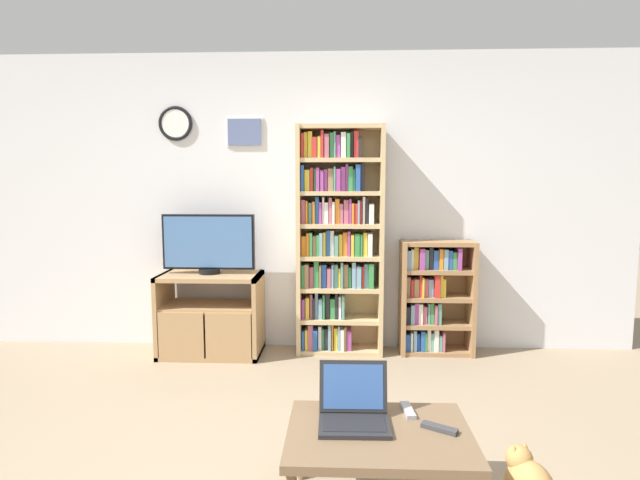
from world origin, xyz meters
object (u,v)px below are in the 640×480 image
object	(u,v)px
television	(209,244)
laptop	(354,408)
remote_near_laptop	(439,428)
bookshelf_short	(432,296)
remote_far_from_laptop	(408,410)
coffee_table	(379,440)
tv_stand	(211,314)
bookshelf_tall	(337,240)

from	to	relation	value
television	laptop	size ratio (longest dim) A/B	2.44
laptop	remote_near_laptop	xyz separation A→B (m)	(0.38, -0.07, -0.05)
laptop	remote_near_laptop	distance (m)	0.39
laptop	bookshelf_short	bearing A→B (deg)	69.82
television	bookshelf_short	size ratio (longest dim) A/B	0.80
remote_far_from_laptop	coffee_table	bearing A→B (deg)	45.39
remote_near_laptop	laptop	bearing A→B (deg)	110.39
tv_stand	television	xyz separation A→B (m)	(-0.01, 0.04, 0.61)
television	tv_stand	bearing A→B (deg)	-71.38
remote_near_laptop	remote_far_from_laptop	bearing A→B (deg)	64.46
tv_stand	remote_far_from_laptop	world-z (taller)	tv_stand
coffee_table	remote_far_from_laptop	size ratio (longest dim) A/B	4.97
tv_stand	laptop	distance (m)	2.29
bookshelf_short	laptop	bearing A→B (deg)	-109.17
coffee_table	laptop	bearing A→B (deg)	143.18
bookshelf_short	remote_far_from_laptop	bearing A→B (deg)	-103.21
television	bookshelf_short	world-z (taller)	television
bookshelf_tall	bookshelf_short	size ratio (longest dim) A/B	1.99
television	remote_far_from_laptop	distance (m)	2.45
tv_stand	remote_far_from_laptop	size ratio (longest dim) A/B	5.25
bookshelf_tall	coffee_table	distance (m)	2.28
coffee_table	laptop	world-z (taller)	laptop
tv_stand	remote_near_laptop	bearing A→B (deg)	-52.51
remote_far_from_laptop	bookshelf_short	bearing A→B (deg)	-108.84
bookshelf_short	remote_far_from_laptop	world-z (taller)	bookshelf_short
television	laptop	bearing A→B (deg)	-59.20
bookshelf_short	laptop	distance (m)	2.22
laptop	remote_near_laptop	bearing A→B (deg)	-11.04
bookshelf_short	coffee_table	world-z (taller)	bookshelf_short
coffee_table	remote_far_from_laptop	world-z (taller)	remote_far_from_laptop
remote_near_laptop	television	bearing A→B (deg)	67.63
tv_stand	remote_near_laptop	distance (m)	2.55
bookshelf_short	tv_stand	bearing A→B (deg)	-175.88
bookshelf_short	remote_near_laptop	size ratio (longest dim) A/B	6.13
tv_stand	television	distance (m)	0.61
remote_near_laptop	remote_far_from_laptop	size ratio (longest dim) A/B	0.98
coffee_table	remote_far_from_laptop	xyz separation A→B (m)	(0.15, 0.19, 0.05)
tv_stand	remote_far_from_laptop	distance (m)	2.35
remote_far_from_laptop	remote_near_laptop	bearing A→B (deg)	118.42
television	bookshelf_short	distance (m)	1.98
bookshelf_short	coffee_table	distance (m)	2.27
television	bookshelf_tall	xyz separation A→B (m)	(1.09, 0.09, 0.03)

